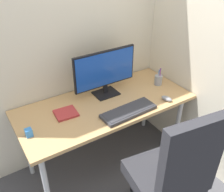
{
  "coord_description": "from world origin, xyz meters",
  "views": [
    {
      "loc": [
        -0.92,
        -1.56,
        1.92
      ],
      "look_at": [
        0.02,
        -0.07,
        0.8
      ],
      "focal_mm": 40.52,
      "sensor_mm": 36.0,
      "label": 1
    }
  ],
  "objects_px": {
    "mouse": "(167,99)",
    "pen_holder": "(158,80)",
    "keyboard": "(129,111)",
    "desk_clamp_accessory": "(29,133)",
    "office_chair": "(172,174)",
    "monitor": "(105,71)",
    "notebook": "(66,113)"
  },
  "relations": [
    {
      "from": "monitor",
      "to": "desk_clamp_accessory",
      "type": "bearing_deg",
      "value": -164.99
    },
    {
      "from": "mouse",
      "to": "pen_holder",
      "type": "height_order",
      "value": "pen_holder"
    },
    {
      "from": "office_chair",
      "to": "desk_clamp_accessory",
      "type": "bearing_deg",
      "value": 134.86
    },
    {
      "from": "mouse",
      "to": "pen_holder",
      "type": "xyz_separation_m",
      "value": [
        0.13,
        0.26,
        0.03
      ]
    },
    {
      "from": "office_chair",
      "to": "keyboard",
      "type": "xyz_separation_m",
      "value": [
        0.04,
        0.57,
        0.15
      ]
    },
    {
      "from": "keyboard",
      "to": "mouse",
      "type": "relative_size",
      "value": 4.62
    },
    {
      "from": "monitor",
      "to": "notebook",
      "type": "distance_m",
      "value": 0.5
    },
    {
      "from": "office_chair",
      "to": "mouse",
      "type": "height_order",
      "value": "office_chair"
    },
    {
      "from": "keyboard",
      "to": "pen_holder",
      "type": "relative_size",
      "value": 2.7
    },
    {
      "from": "office_chair",
      "to": "notebook",
      "type": "xyz_separation_m",
      "value": [
        -0.4,
        0.83,
        0.15
      ]
    },
    {
      "from": "mouse",
      "to": "notebook",
      "type": "height_order",
      "value": "mouse"
    },
    {
      "from": "monitor",
      "to": "mouse",
      "type": "xyz_separation_m",
      "value": [
        0.39,
        -0.39,
        -0.21
      ]
    },
    {
      "from": "mouse",
      "to": "desk_clamp_accessory",
      "type": "relative_size",
      "value": 1.72
    },
    {
      "from": "desk_clamp_accessory",
      "to": "notebook",
      "type": "bearing_deg",
      "value": 17.2
    },
    {
      "from": "monitor",
      "to": "keyboard",
      "type": "relative_size",
      "value": 1.24
    },
    {
      "from": "keyboard",
      "to": "mouse",
      "type": "distance_m",
      "value": 0.39
    },
    {
      "from": "keyboard",
      "to": "notebook",
      "type": "xyz_separation_m",
      "value": [
        -0.44,
        0.26,
        -0.01
      ]
    },
    {
      "from": "office_chair",
      "to": "pen_holder",
      "type": "distance_m",
      "value": 1.0
    },
    {
      "from": "monitor",
      "to": "pen_holder",
      "type": "bearing_deg",
      "value": -13.9
    },
    {
      "from": "mouse",
      "to": "pen_holder",
      "type": "distance_m",
      "value": 0.29
    },
    {
      "from": "keyboard",
      "to": "mouse",
      "type": "height_order",
      "value": "mouse"
    },
    {
      "from": "pen_holder",
      "to": "desk_clamp_accessory",
      "type": "relative_size",
      "value": 2.94
    },
    {
      "from": "office_chair",
      "to": "monitor",
      "type": "relative_size",
      "value": 1.87
    },
    {
      "from": "keyboard",
      "to": "notebook",
      "type": "bearing_deg",
      "value": 149.81
    },
    {
      "from": "mouse",
      "to": "notebook",
      "type": "xyz_separation_m",
      "value": [
        -0.83,
        0.28,
        -0.01
      ]
    },
    {
      "from": "monitor",
      "to": "mouse",
      "type": "height_order",
      "value": "monitor"
    },
    {
      "from": "office_chair",
      "to": "pen_holder",
      "type": "relative_size",
      "value": 6.24
    },
    {
      "from": "keyboard",
      "to": "mouse",
      "type": "bearing_deg",
      "value": -4.16
    },
    {
      "from": "mouse",
      "to": "office_chair",
      "type": "bearing_deg",
      "value": -141.21
    },
    {
      "from": "desk_clamp_accessory",
      "to": "pen_holder",
      "type": "bearing_deg",
      "value": 3.41
    },
    {
      "from": "pen_holder",
      "to": "notebook",
      "type": "xyz_separation_m",
      "value": [
        -0.95,
        0.03,
        -0.04
      ]
    },
    {
      "from": "monitor",
      "to": "notebook",
      "type": "height_order",
      "value": "monitor"
    }
  ]
}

